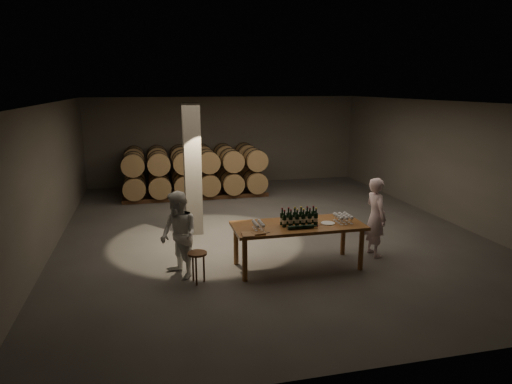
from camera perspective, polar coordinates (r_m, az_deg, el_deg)
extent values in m
plane|color=#4B4947|center=(11.68, 1.26, -4.74)|extent=(12.00, 12.00, 0.00)
plane|color=#605E59|center=(11.12, 1.34, 11.15)|extent=(12.00, 12.00, 0.00)
plane|color=#615D53|center=(17.10, -3.85, 6.44)|extent=(10.00, 0.00, 10.00)
plane|color=#615D53|center=(5.88, 16.49, -7.17)|extent=(10.00, 0.00, 10.00)
plane|color=#615D53|center=(11.14, -24.44, 1.69)|extent=(0.00, 12.00, 12.00)
plane|color=#615D53|center=(13.45, 22.42, 3.66)|extent=(0.00, 12.00, 12.00)
cube|color=gray|center=(11.17, -7.94, 2.78)|extent=(0.40, 0.40, 3.20)
cylinder|color=brown|center=(8.59, -1.41, -8.47)|extent=(0.10, 0.10, 0.84)
cylinder|color=brown|center=(9.34, 13.01, -7.02)|extent=(0.10, 0.10, 0.84)
cylinder|color=brown|center=(9.38, -2.52, -6.59)|extent=(0.10, 0.10, 0.84)
cylinder|color=brown|center=(10.07, 10.84, -5.42)|extent=(0.10, 0.10, 0.84)
cube|color=brown|center=(9.13, 5.28, -4.21)|extent=(2.60, 1.10, 0.06)
cube|color=#512F1C|center=(16.11, -7.85, 0.37)|extent=(4.70, 0.10, 0.12)
cube|color=#512F1C|center=(16.69, -8.06, 0.81)|extent=(4.70, 0.10, 0.12)
cylinder|color=#997445|center=(16.25, -14.85, 1.65)|extent=(0.70, 0.95, 0.70)
cylinder|color=black|center=(16.00, -14.87, 1.47)|extent=(0.73, 0.04, 0.73)
cylinder|color=black|center=(16.51, -14.84, 1.82)|extent=(0.73, 0.04, 0.73)
cylinder|color=#997445|center=(16.25, -12.11, 1.79)|extent=(0.70, 0.95, 0.70)
cylinder|color=black|center=(16.00, -12.08, 1.61)|extent=(0.73, 0.04, 0.73)
cylinder|color=black|center=(16.51, -12.13, 1.96)|extent=(0.73, 0.04, 0.73)
cylinder|color=#997445|center=(16.28, -9.36, 1.93)|extent=(0.70, 0.95, 0.70)
cylinder|color=black|center=(16.03, -9.29, 1.76)|extent=(0.73, 0.04, 0.73)
cylinder|color=black|center=(16.54, -9.43, 2.10)|extent=(0.73, 0.04, 0.73)
cylinder|color=#997445|center=(16.36, -6.64, 2.07)|extent=(0.70, 0.95, 0.70)
cylinder|color=black|center=(16.10, -6.53, 1.90)|extent=(0.73, 0.04, 0.73)
cylinder|color=black|center=(16.61, -6.75, 2.24)|extent=(0.73, 0.04, 0.73)
cylinder|color=#997445|center=(16.46, -3.94, 2.20)|extent=(0.70, 0.95, 0.70)
cylinder|color=black|center=(16.21, -3.79, 2.03)|extent=(0.73, 0.04, 0.73)
cylinder|color=black|center=(16.72, -4.09, 2.36)|extent=(0.73, 0.04, 0.73)
cylinder|color=#997445|center=(16.61, -1.29, 2.32)|extent=(0.70, 0.95, 0.70)
cylinder|color=black|center=(16.36, -1.09, 2.16)|extent=(0.73, 0.04, 0.73)
cylinder|color=black|center=(16.86, -1.47, 2.49)|extent=(0.73, 0.04, 0.73)
cylinder|color=#997445|center=(16.13, -15.01, 4.22)|extent=(0.70, 0.95, 0.70)
cylinder|color=black|center=(15.87, -15.03, 4.08)|extent=(0.73, 0.04, 0.73)
cylinder|color=black|center=(16.39, -14.99, 4.36)|extent=(0.73, 0.04, 0.73)
cylinder|color=#997445|center=(16.12, -12.23, 4.37)|extent=(0.70, 0.95, 0.70)
cylinder|color=black|center=(15.87, -12.21, 4.23)|extent=(0.73, 0.04, 0.73)
cylinder|color=black|center=(16.38, -12.26, 4.50)|extent=(0.73, 0.04, 0.73)
cylinder|color=#997445|center=(16.16, -9.46, 4.51)|extent=(0.70, 0.95, 0.70)
cylinder|color=black|center=(15.90, -9.39, 4.37)|extent=(0.73, 0.04, 0.73)
cylinder|color=black|center=(16.42, -9.53, 4.64)|extent=(0.73, 0.04, 0.73)
cylinder|color=#997445|center=(16.23, -6.71, 4.63)|extent=(0.70, 0.95, 0.70)
cylinder|color=black|center=(15.98, -6.59, 4.50)|extent=(0.73, 0.04, 0.73)
cylinder|color=black|center=(16.49, -6.82, 4.76)|extent=(0.73, 0.04, 0.73)
cylinder|color=#997445|center=(16.34, -3.98, 4.75)|extent=(0.70, 0.95, 0.70)
cylinder|color=black|center=(16.09, -3.83, 4.62)|extent=(0.73, 0.04, 0.73)
cylinder|color=black|center=(16.59, -4.13, 4.88)|extent=(0.73, 0.04, 0.73)
cylinder|color=#997445|center=(16.48, -1.30, 4.85)|extent=(0.70, 0.95, 0.70)
cylinder|color=black|center=(16.23, -1.10, 4.72)|extent=(0.73, 0.04, 0.73)
cylinder|color=black|center=(16.74, -1.49, 4.98)|extent=(0.73, 0.04, 0.73)
cube|color=#512F1C|center=(14.75, -7.29, -0.80)|extent=(4.70, 0.10, 0.12)
cube|color=#512F1C|center=(15.33, -7.54, -0.27)|extent=(4.70, 0.10, 0.12)
cylinder|color=#997445|center=(14.88, -14.95, 0.61)|extent=(0.70, 0.95, 0.70)
cylinder|color=black|center=(14.63, -14.97, 0.39)|extent=(0.73, 0.04, 0.73)
cylinder|color=black|center=(15.14, -14.93, 0.81)|extent=(0.73, 0.04, 0.73)
cylinder|color=#997445|center=(14.88, -11.95, 0.77)|extent=(0.70, 0.95, 0.70)
cylinder|color=black|center=(14.62, -11.92, 0.55)|extent=(0.73, 0.04, 0.73)
cylinder|color=black|center=(15.13, -11.98, 0.97)|extent=(0.73, 0.04, 0.73)
cylinder|color=#997445|center=(14.92, -8.96, 0.92)|extent=(0.70, 0.95, 0.70)
cylinder|color=black|center=(14.66, -8.87, 0.71)|extent=(0.73, 0.04, 0.73)
cylinder|color=black|center=(15.17, -9.04, 1.12)|extent=(0.73, 0.04, 0.73)
cylinder|color=#997445|center=(14.99, -5.99, 1.08)|extent=(0.70, 0.95, 0.70)
cylinder|color=black|center=(14.74, -5.85, 0.87)|extent=(0.73, 0.04, 0.73)
cylinder|color=black|center=(15.25, -6.12, 1.27)|extent=(0.73, 0.04, 0.73)
cylinder|color=#997445|center=(15.11, -3.05, 1.22)|extent=(0.70, 0.95, 0.70)
cylinder|color=black|center=(14.86, -2.87, 1.02)|extent=(0.73, 0.04, 0.73)
cylinder|color=black|center=(15.36, -3.23, 1.42)|extent=(0.73, 0.04, 0.73)
cylinder|color=#997445|center=(15.27, -0.17, 1.37)|extent=(0.70, 0.95, 0.70)
cylinder|color=black|center=(15.02, 0.06, 1.17)|extent=(0.73, 0.04, 0.73)
cylinder|color=black|center=(15.52, -0.39, 1.56)|extent=(0.73, 0.04, 0.73)
cylinder|color=#997445|center=(14.75, -15.12, 3.41)|extent=(0.70, 0.95, 0.70)
cylinder|color=black|center=(14.49, -15.14, 3.25)|extent=(0.73, 0.04, 0.73)
cylinder|color=black|center=(15.00, -15.10, 3.58)|extent=(0.73, 0.04, 0.73)
cylinder|color=#997445|center=(14.74, -12.08, 3.58)|extent=(0.70, 0.95, 0.70)
cylinder|color=black|center=(14.49, -12.05, 3.41)|extent=(0.73, 0.04, 0.73)
cylinder|color=black|center=(15.00, -12.11, 3.73)|extent=(0.73, 0.04, 0.73)
cylinder|color=#997445|center=(14.78, -9.06, 3.73)|extent=(0.70, 0.95, 0.70)
cylinder|color=black|center=(14.52, -8.97, 3.57)|extent=(0.73, 0.04, 0.73)
cylinder|color=black|center=(15.04, -9.14, 3.88)|extent=(0.73, 0.04, 0.73)
cylinder|color=#997445|center=(14.86, -6.05, 3.87)|extent=(0.70, 0.95, 0.70)
cylinder|color=black|center=(14.60, -5.92, 3.71)|extent=(0.73, 0.04, 0.73)
cylinder|color=black|center=(15.11, -6.18, 4.02)|extent=(0.73, 0.04, 0.73)
cylinder|color=#997445|center=(14.98, -3.09, 3.99)|extent=(0.70, 0.95, 0.70)
cylinder|color=black|center=(14.72, -2.90, 3.84)|extent=(0.73, 0.04, 0.73)
cylinder|color=black|center=(15.23, -3.27, 4.15)|extent=(0.73, 0.04, 0.73)
cylinder|color=#997445|center=(15.13, -0.18, 4.11)|extent=(0.70, 0.95, 0.70)
cylinder|color=black|center=(14.88, 0.06, 3.96)|extent=(0.73, 0.04, 0.73)
cylinder|color=black|center=(15.38, -0.40, 4.26)|extent=(0.73, 0.04, 0.73)
cylinder|color=black|center=(8.90, 3.57, -3.67)|extent=(0.08, 0.08, 0.23)
cylinder|color=silver|center=(8.90, 3.56, -3.73)|extent=(0.09, 0.09, 0.07)
cylinder|color=black|center=(8.85, 3.58, -2.65)|extent=(0.03, 0.03, 0.10)
cylinder|color=gold|center=(8.84, 3.58, -2.32)|extent=(0.04, 0.04, 0.03)
cylinder|color=black|center=(9.03, 3.29, -3.40)|extent=(0.08, 0.08, 0.23)
cylinder|color=silver|center=(9.04, 3.29, -3.46)|extent=(0.09, 0.09, 0.07)
cylinder|color=black|center=(8.99, 3.30, -2.40)|extent=(0.03, 0.03, 0.10)
cylinder|color=maroon|center=(8.98, 3.31, -2.07)|extent=(0.04, 0.04, 0.03)
cylinder|color=black|center=(8.93, 4.36, -3.61)|extent=(0.08, 0.08, 0.23)
cylinder|color=silver|center=(8.94, 4.36, -3.67)|extent=(0.09, 0.09, 0.07)
cylinder|color=black|center=(8.89, 4.38, -2.59)|extent=(0.03, 0.03, 0.10)
cylinder|color=maroon|center=(8.87, 4.39, -2.26)|extent=(0.04, 0.04, 0.03)
cylinder|color=black|center=(9.07, 4.08, -3.34)|extent=(0.08, 0.08, 0.23)
cylinder|color=silver|center=(9.07, 4.07, -3.41)|extent=(0.09, 0.09, 0.07)
cylinder|color=black|center=(9.03, 4.09, -2.34)|extent=(0.03, 0.03, 0.10)
cylinder|color=gold|center=(9.01, 4.10, -2.02)|extent=(0.04, 0.04, 0.03)
cylinder|color=black|center=(8.97, 5.16, -3.55)|extent=(0.08, 0.08, 0.23)
cylinder|color=silver|center=(8.98, 5.15, -3.61)|extent=(0.09, 0.09, 0.07)
cylinder|color=black|center=(8.93, 5.18, -2.54)|extent=(0.03, 0.03, 0.10)
cylinder|color=gold|center=(8.91, 5.18, -2.21)|extent=(0.04, 0.04, 0.03)
cylinder|color=black|center=(9.11, 4.86, -3.28)|extent=(0.08, 0.08, 0.23)
cylinder|color=silver|center=(9.11, 4.86, -3.35)|extent=(0.09, 0.09, 0.07)
cylinder|color=black|center=(9.07, 4.88, -2.29)|extent=(0.03, 0.03, 0.10)
cylinder|color=maroon|center=(9.05, 4.88, -1.97)|extent=(0.04, 0.04, 0.03)
cylinder|color=black|center=(9.02, 5.94, -3.49)|extent=(0.08, 0.08, 0.23)
cylinder|color=silver|center=(9.02, 5.94, -3.55)|extent=(0.09, 0.09, 0.07)
cylinder|color=black|center=(8.97, 5.97, -2.48)|extent=(0.03, 0.03, 0.10)
cylinder|color=maroon|center=(8.96, 5.97, -2.15)|extent=(0.04, 0.04, 0.03)
cylinder|color=black|center=(9.15, 5.63, -3.23)|extent=(0.08, 0.08, 0.23)
cylinder|color=silver|center=(9.15, 5.63, -3.29)|extent=(0.09, 0.09, 0.07)
cylinder|color=black|center=(9.11, 5.65, -2.24)|extent=(0.03, 0.03, 0.10)
cylinder|color=gold|center=(9.09, 5.66, -1.91)|extent=(0.04, 0.04, 0.03)
cylinder|color=black|center=(9.06, 6.72, -3.43)|extent=(0.08, 0.08, 0.23)
cylinder|color=silver|center=(9.06, 6.72, -3.49)|extent=(0.09, 0.09, 0.07)
cylinder|color=black|center=(9.01, 6.75, -2.43)|extent=(0.03, 0.03, 0.10)
cylinder|color=gold|center=(9.00, 6.76, -2.10)|extent=(0.04, 0.04, 0.03)
cylinder|color=black|center=(9.19, 6.40, -3.17)|extent=(0.08, 0.08, 0.23)
cylinder|color=silver|center=(9.20, 6.40, -3.23)|extent=(0.09, 0.09, 0.07)
cylinder|color=black|center=(9.15, 6.42, -2.18)|extent=(0.03, 0.03, 0.10)
cylinder|color=maroon|center=(9.13, 6.43, -1.86)|extent=(0.04, 0.04, 0.03)
cylinder|color=black|center=(9.10, 7.49, -3.37)|extent=(0.08, 0.08, 0.23)
cylinder|color=silver|center=(9.11, 7.49, -3.43)|extent=(0.09, 0.09, 0.07)
cylinder|color=black|center=(9.06, 7.52, -2.37)|extent=(0.03, 0.03, 0.10)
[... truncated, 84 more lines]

